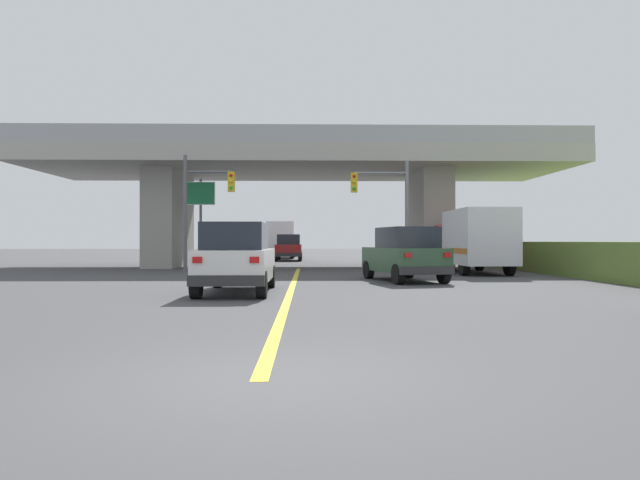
{
  "coord_description": "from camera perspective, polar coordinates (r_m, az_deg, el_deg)",
  "views": [
    {
      "loc": [
        0.52,
        -6.13,
        1.5
      ],
      "look_at": [
        0.96,
        14.74,
        1.54
      ],
      "focal_mm": 32.32,
      "sensor_mm": 36.0,
      "label": 1
    }
  ],
  "objects": [
    {
      "name": "semi_truck_distant",
      "position": [
        51.32,
        -3.83,
        0.05
      ],
      "size": [
        2.33,
        6.43,
        3.19
      ],
      "color": "navy",
      "rests_on": "ground"
    },
    {
      "name": "overpass_bridge",
      "position": [
        34.39,
        -2.07,
        6.03
      ],
      "size": [
        30.57,
        9.99,
        7.46
      ],
      "color": "#A8A59E",
      "rests_on": "ground"
    },
    {
      "name": "ground",
      "position": [
        34.23,
        -2.07,
        -2.64
      ],
      "size": [
        160.0,
        160.0,
        0.0
      ],
      "primitive_type": "plane",
      "color": "#424244"
    },
    {
      "name": "highway_sign",
      "position": [
        32.11,
        -11.74,
        3.65
      ],
      "size": [
        1.59,
        0.17,
        4.91
      ],
      "color": "#56595E",
      "rests_on": "ground"
    },
    {
      "name": "suv_crossing",
      "position": [
        21.81,
        8.4,
        -1.4
      ],
      "size": [
        2.82,
        4.72,
        2.02
      ],
      "rotation": [
        0.0,
        0.0,
        0.21
      ],
      "color": "#2D4C33",
      "rests_on": "ground"
    },
    {
      "name": "box_truck",
      "position": [
        27.96,
        15.02,
        -0.0
      ],
      "size": [
        2.33,
        6.57,
        2.94
      ],
      "color": "red",
      "rests_on": "ground"
    },
    {
      "name": "traffic_signal_nearside",
      "position": [
        28.78,
        6.73,
        3.87
      ],
      "size": [
        2.87,
        0.36,
        5.49
      ],
      "color": "slate",
      "rests_on": "ground"
    },
    {
      "name": "traffic_signal_farside",
      "position": [
        28.5,
        -11.66,
        3.93
      ],
      "size": [
        2.48,
        0.36,
        5.68
      ],
      "color": "#56595E",
      "rests_on": "ground"
    },
    {
      "name": "lane_divider_stripe",
      "position": [
        18.82,
        -2.79,
        -4.68
      ],
      "size": [
        0.2,
        25.25,
        0.01
      ],
      "primitive_type": "cube",
      "color": "yellow",
      "rests_on": "ground"
    },
    {
      "name": "sedan_oncoming",
      "position": [
        44.56,
        -3.1,
        -0.75
      ],
      "size": [
        2.0,
        4.75,
        2.02
      ],
      "color": "maroon",
      "rests_on": "ground"
    },
    {
      "name": "suv_lead",
      "position": [
        16.86,
        -8.23,
        -1.77
      ],
      "size": [
        1.97,
        4.71,
        2.02
      ],
      "color": "silver",
      "rests_on": "ground"
    }
  ]
}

